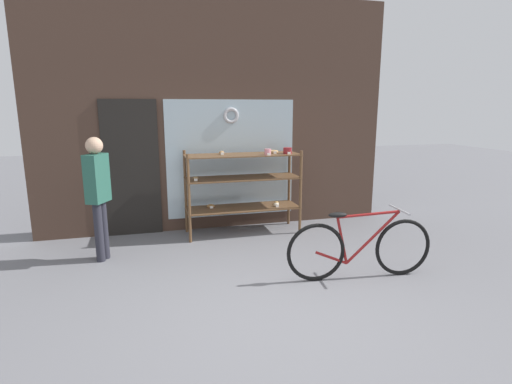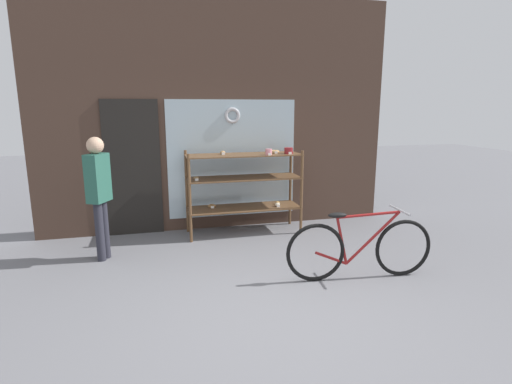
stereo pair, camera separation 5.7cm
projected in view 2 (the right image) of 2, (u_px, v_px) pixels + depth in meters
ground_plane at (271, 308)px, 4.01m from camera, size 30.00×30.00×0.00m
storefront_facade at (217, 118)px, 6.39m from camera, size 5.72×0.13×3.72m
display_case at (245, 181)px, 6.27m from camera, size 1.79×0.58×1.36m
bicycle at (360, 248)px, 4.64m from camera, size 1.76×0.46×0.82m
pedestrian at (99, 189)px, 5.12m from camera, size 0.31×0.37×1.62m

